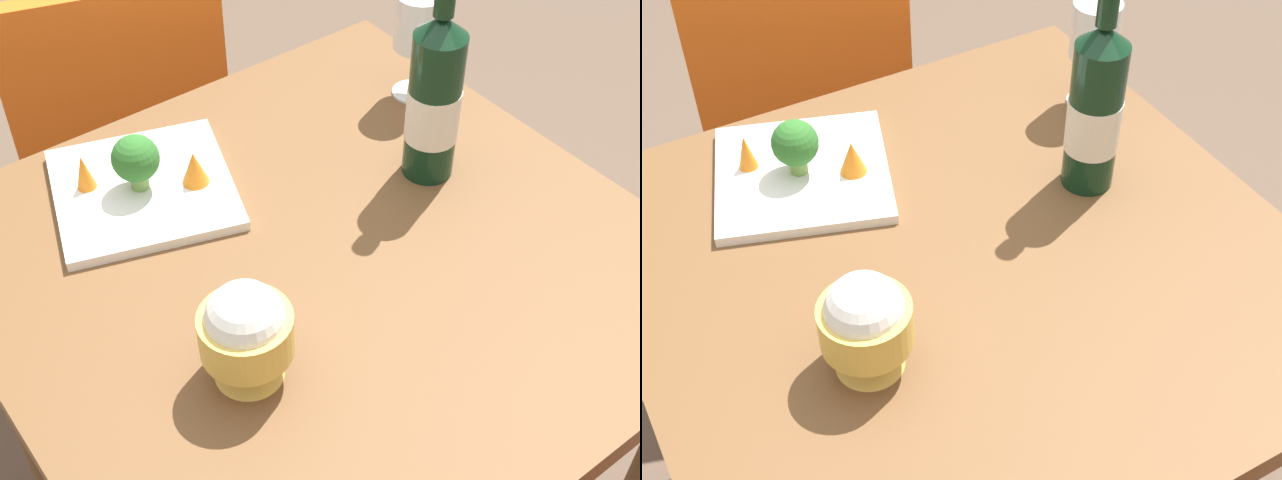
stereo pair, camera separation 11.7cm
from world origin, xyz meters
TOP-DOWN VIEW (x-y plane):
  - dining_table at (0.00, 0.00)m, footprint 0.87×0.87m
  - chair_near_window at (-0.03, -0.70)m, footprint 0.50×0.50m
  - wine_bottle at (-0.24, -0.05)m, footprint 0.08×0.08m
  - wine_glass at (-0.35, -0.21)m, footprint 0.08×0.08m
  - rice_bowl at (0.18, 0.11)m, footprint 0.11×0.11m
  - serving_plate at (0.13, -0.26)m, footprint 0.32×0.32m
  - broccoli_floret at (0.13, -0.25)m, footprint 0.07×0.07m
  - carrot_garnish_left at (0.06, -0.22)m, footprint 0.04×0.04m
  - carrot_garnish_right at (0.19, -0.30)m, footprint 0.03×0.03m

SIDE VIEW (x-z plane):
  - chair_near_window at x=-0.03m, z-range 0.10..0.95m
  - dining_table at x=0.00m, z-range 0.28..1.01m
  - serving_plate at x=0.13m, z-range 0.73..0.75m
  - carrot_garnish_left at x=0.06m, z-range 0.75..0.80m
  - carrot_garnish_right at x=0.19m, z-range 0.75..0.80m
  - broccoli_floret at x=0.13m, z-range 0.75..0.84m
  - rice_bowl at x=0.18m, z-range 0.74..0.88m
  - wine_glass at x=-0.35m, z-range 0.77..0.95m
  - wine_bottle at x=-0.24m, z-range 0.70..1.03m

